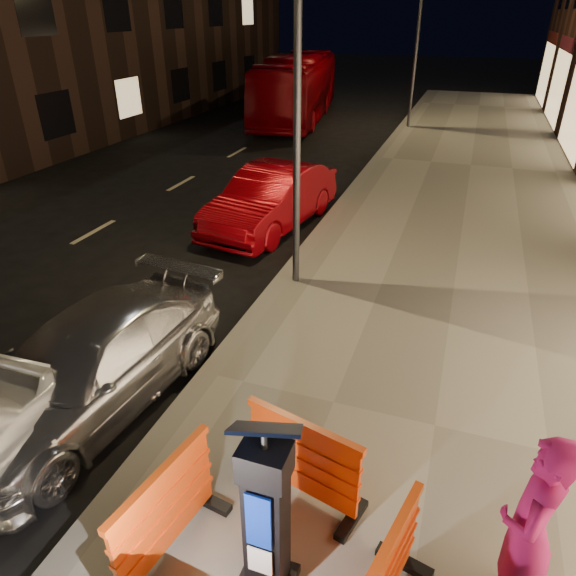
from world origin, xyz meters
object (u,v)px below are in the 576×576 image
(bus_doubledecker, at_px, (297,120))
(man, at_px, (528,532))
(car_silver, at_px, (98,402))
(parking_kiosk, at_px, (266,513))
(barrier_back, at_px, (303,460))
(car_red, at_px, (272,227))
(barrier_kerbside, at_px, (166,512))

(bus_doubledecker, bearing_deg, man, -75.82)
(car_silver, xyz_separation_m, man, (4.91, -1.09, 1.05))
(car_silver, bearing_deg, parking_kiosk, -21.38)
(barrier_back, bearing_deg, bus_doubledecker, 123.00)
(car_red, bearing_deg, man, -48.68)
(barrier_back, distance_m, bus_doubledecker, 21.26)
(car_silver, distance_m, man, 5.14)
(parking_kiosk, xyz_separation_m, barrier_kerbside, (-0.95, 0.00, -0.39))
(parking_kiosk, bearing_deg, car_red, 122.12)
(parking_kiosk, relative_size, barrier_back, 1.40)
(man, bearing_deg, bus_doubledecker, -142.84)
(bus_doubledecker, relative_size, man, 5.55)
(barrier_back, distance_m, barrier_kerbside, 1.34)
(parking_kiosk, height_order, barrier_back, parking_kiosk)
(parking_kiosk, bearing_deg, bus_doubledecker, 119.21)
(parking_kiosk, relative_size, car_red, 0.42)
(barrier_kerbside, relative_size, man, 0.70)
(barrier_back, height_order, car_silver, barrier_back)
(car_red, bearing_deg, car_silver, -81.40)
(car_red, relative_size, man, 2.33)
(car_silver, relative_size, bus_doubledecker, 0.41)
(parking_kiosk, bearing_deg, barrier_back, 101.42)
(bus_doubledecker, distance_m, man, 22.39)
(parking_kiosk, relative_size, car_silver, 0.43)
(barrier_kerbside, bearing_deg, car_silver, 61.84)
(barrier_kerbside, bearing_deg, car_red, 24.00)
(barrier_back, bearing_deg, barrier_kerbside, -120.58)
(parking_kiosk, height_order, man, man)
(parking_kiosk, bearing_deg, barrier_kerbside, -168.58)
(car_red, xyz_separation_m, man, (4.96, -7.59, 1.05))
(car_silver, distance_m, bus_doubledecker, 19.88)
(barrier_back, distance_m, car_red, 7.78)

